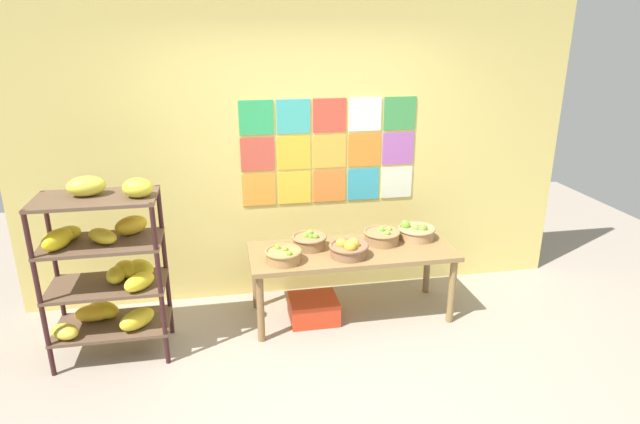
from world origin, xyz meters
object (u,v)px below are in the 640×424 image
Objects in this scene: fruit_basket_back_left at (309,241)px; fruit_basket_centre at (382,236)px; banana_shelf_unit at (107,264)px; fruit_basket_right at (283,255)px; fruit_basket_back_right at (349,248)px; fruit_basket_left at (416,232)px; display_table at (352,256)px; produce_crate_under_table at (313,309)px.

fruit_basket_back_left is 0.94× the size of fruit_basket_centre.
fruit_basket_centre is at bearing 8.24° from banana_shelf_unit.
fruit_basket_right is at bearing 3.45° from banana_shelf_unit.
fruit_basket_back_left is at bearing 11.75° from banana_shelf_unit.
fruit_basket_centre is at bearing 15.07° from fruit_basket_right.
fruit_basket_back_right is 0.55m from fruit_basket_right.
fruit_basket_right is at bearing -164.93° from fruit_basket_centre.
fruit_basket_left reaches higher than fruit_basket_back_left.
fruit_basket_back_right is (-0.69, -0.28, 0.01)m from fruit_basket_left.
fruit_basket_centre is at bearing 17.49° from display_table.
display_table is at bearing 5.13° from produce_crate_under_table.
produce_crate_under_table is (0.26, 0.12, -0.58)m from fruit_basket_right.
banana_shelf_unit is 4.69× the size of fruit_basket_right.
fruit_basket_back_right reaches higher than fruit_basket_centre.
fruit_basket_left is 0.74m from fruit_basket_back_right.
display_table is 0.57m from produce_crate_under_table.
display_table is 0.39m from fruit_basket_back_left.
fruit_basket_back_left is at bearing 44.32° from fruit_basket_right.
display_table is at bearing 13.89° from fruit_basket_right.
fruit_basket_right reaches higher than produce_crate_under_table.
banana_shelf_unit is at bearing -172.86° from produce_crate_under_table.
fruit_basket_back_left is (-0.98, -0.04, 0.00)m from fruit_basket_left.
fruit_basket_left is at bearing 12.35° from display_table.
produce_crate_under_table is (-0.64, -0.12, -0.59)m from fruit_basket_centre.
fruit_basket_left is 1.27m from fruit_basket_right.
fruit_basket_left is 0.81× the size of produce_crate_under_table.
fruit_basket_right is 0.36m from fruit_basket_back_left.
banana_shelf_unit is 0.82× the size of display_table.
banana_shelf_unit reaches higher than fruit_basket_right.
fruit_basket_centre is at bearing -0.59° from fruit_basket_back_left.
fruit_basket_centre reaches higher than produce_crate_under_table.
fruit_basket_back_right is 1.03× the size of fruit_basket_centre.
banana_shelf_unit reaches higher than fruit_basket_centre.
fruit_basket_back_left reaches higher than fruit_basket_right.
banana_shelf_unit reaches higher than display_table.
banana_shelf_unit reaches higher than fruit_basket_back_left.
fruit_basket_right is (-0.61, -0.15, 0.13)m from display_table.
fruit_basket_back_right is at bearing -21.12° from produce_crate_under_table.
produce_crate_under_table is at bearing 7.14° from banana_shelf_unit.
produce_crate_under_table is at bearing -174.87° from display_table.
banana_shelf_unit reaches higher than produce_crate_under_table.
fruit_basket_back_left is 0.73× the size of produce_crate_under_table.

